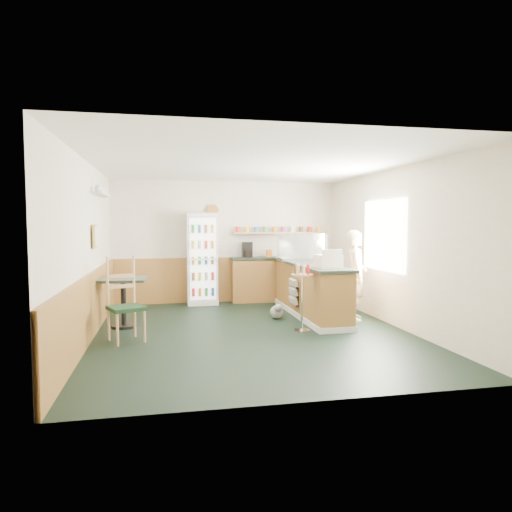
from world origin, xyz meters
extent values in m
plane|color=black|center=(0.00, 0.00, 0.00)|extent=(6.00, 6.00, 0.00)
cube|color=beige|center=(0.00, 3.01, 1.35)|extent=(5.00, 0.02, 2.70)
cube|color=beige|center=(-2.51, 0.00, 1.35)|extent=(0.02, 6.00, 2.70)
cube|color=beige|center=(2.51, 0.00, 1.35)|extent=(0.02, 6.00, 2.70)
cube|color=white|center=(0.00, 0.00, 2.71)|extent=(5.00, 6.00, 0.02)
cube|color=#A16834|center=(0.00, 2.97, 0.50)|extent=(4.98, 0.05, 1.00)
cube|color=#A16834|center=(-2.47, 0.00, 0.50)|extent=(0.05, 5.98, 1.00)
cube|color=white|center=(2.46, 0.30, 1.55)|extent=(0.06, 1.45, 1.25)
cube|color=gold|center=(-2.45, 0.50, 1.55)|extent=(0.03, 0.32, 0.38)
cube|color=silver|center=(-2.40, 1.00, 2.25)|extent=(0.18, 1.20, 0.03)
cylinder|color=#9D6627|center=(-0.30, 2.94, 2.05)|extent=(0.26, 0.04, 0.26)
cube|color=#A16834|center=(1.35, 1.07, 0.47)|extent=(0.60, 2.95, 0.95)
cube|color=silver|center=(1.35, 1.07, 0.05)|extent=(0.64, 2.97, 0.10)
cube|color=#27362D|center=(1.35, 1.08, 0.98)|extent=(0.68, 3.01, 0.05)
cube|color=#A16834|center=(1.20, 2.80, 0.47)|extent=(2.20, 0.38, 0.95)
cube|color=#27362D|center=(1.20, 2.80, 0.98)|extent=(2.24, 0.42, 0.05)
cube|color=tan|center=(1.20, 2.88, 1.55)|extent=(2.10, 0.22, 0.04)
cube|color=black|center=(0.45, 2.80, 1.18)|extent=(0.22, 0.18, 0.34)
cylinder|color=#B2664C|center=(0.25, 2.88, 1.63)|extent=(0.10, 0.10, 0.12)
cylinder|color=#B2664C|center=(0.46, 2.88, 1.63)|extent=(0.10, 0.10, 0.12)
cylinder|color=#B2664C|center=(0.67, 2.88, 1.63)|extent=(0.10, 0.10, 0.12)
cylinder|color=#B2664C|center=(0.88, 2.88, 1.63)|extent=(0.10, 0.10, 0.12)
cylinder|color=#B2664C|center=(1.09, 2.88, 1.63)|extent=(0.10, 0.10, 0.12)
cylinder|color=#B2664C|center=(1.31, 2.88, 1.63)|extent=(0.10, 0.10, 0.12)
cylinder|color=#B2664C|center=(1.52, 2.88, 1.63)|extent=(0.10, 0.10, 0.12)
cylinder|color=#B2664C|center=(1.73, 2.88, 1.63)|extent=(0.10, 0.10, 0.12)
cylinder|color=#B2664C|center=(1.94, 2.88, 1.63)|extent=(0.10, 0.10, 0.12)
cylinder|color=#B2664C|center=(2.15, 2.88, 1.63)|extent=(0.10, 0.10, 0.12)
cube|color=white|center=(-0.56, 2.78, 0.99)|extent=(0.66, 0.47, 1.99)
cube|color=white|center=(-0.56, 2.55, 1.00)|extent=(0.55, 0.02, 1.76)
cube|color=silver|center=(-0.56, 2.48, 1.00)|extent=(0.59, 0.02, 1.82)
cube|color=silver|center=(1.35, 1.60, 1.04)|extent=(0.94, 0.49, 0.06)
cube|color=silver|center=(1.35, 1.60, 1.31)|extent=(0.92, 0.47, 0.47)
cube|color=#EEE5C5|center=(1.35, 0.09, 1.12)|extent=(0.39, 0.41, 0.22)
imported|color=tan|center=(2.05, 0.54, 0.82)|extent=(0.55, 0.64, 1.63)
cylinder|color=silver|center=(0.83, -0.13, 0.01)|extent=(0.27, 0.27, 0.02)
cylinder|color=silver|center=(0.83, -0.13, 0.47)|extent=(0.04, 0.04, 0.92)
cylinder|color=tan|center=(0.83, -0.13, 0.92)|extent=(0.35, 0.35, 0.02)
cylinder|color=red|center=(0.93, -0.11, 1.01)|extent=(0.05, 0.05, 0.16)
cylinder|color=red|center=(0.88, -0.04, 1.01)|extent=(0.05, 0.05, 0.16)
cylinder|color=red|center=(0.79, -0.03, 1.01)|extent=(0.05, 0.05, 0.16)
cylinder|color=red|center=(0.72, -0.09, 1.01)|extent=(0.05, 0.05, 0.16)
cylinder|color=red|center=(0.74, -0.19, 1.01)|extent=(0.05, 0.05, 0.16)
cylinder|color=red|center=(0.82, -0.23, 1.01)|extent=(0.05, 0.05, 0.16)
cylinder|color=red|center=(0.90, -0.20, 1.01)|extent=(0.05, 0.05, 0.16)
cube|color=black|center=(1.01, 0.96, 0.25)|extent=(0.05, 0.41, 0.03)
cube|color=beige|center=(0.99, 0.96, 0.32)|extent=(0.09, 0.37, 0.14)
cube|color=black|center=(1.01, 0.96, 0.42)|extent=(0.05, 0.41, 0.03)
cube|color=beige|center=(0.99, 0.96, 0.49)|extent=(0.09, 0.37, 0.14)
cube|color=black|center=(1.01, 0.96, 0.59)|extent=(0.05, 0.41, 0.03)
cube|color=beige|center=(0.99, 0.96, 0.66)|extent=(0.09, 0.37, 0.14)
cylinder|color=black|center=(-2.05, 0.75, 0.02)|extent=(0.44, 0.44, 0.04)
cylinder|color=black|center=(-2.05, 0.75, 0.41)|extent=(0.09, 0.09, 0.76)
cube|color=#27362D|center=(-2.05, 0.75, 0.82)|extent=(0.82, 0.82, 0.04)
cube|color=black|center=(-1.93, -0.24, 0.50)|extent=(0.62, 0.62, 0.06)
cylinder|color=tan|center=(-2.13, -0.45, 0.25)|extent=(0.04, 0.04, 0.49)
cylinder|color=tan|center=(-1.73, -0.45, 0.25)|extent=(0.04, 0.04, 0.49)
cylinder|color=tan|center=(-2.13, -0.04, 0.25)|extent=(0.04, 0.04, 0.49)
cylinder|color=tan|center=(-1.73, -0.04, 0.25)|extent=(0.04, 0.04, 0.49)
cube|color=tan|center=(-1.93, -0.03, 0.88)|extent=(0.41, 0.21, 0.76)
sphere|color=#979691|center=(0.66, 0.92, 0.12)|extent=(0.25, 0.25, 0.25)
sphere|color=#979691|center=(0.66, 0.79, 0.22)|extent=(0.15, 0.15, 0.15)
camera|label=1|loc=(-1.36, -7.18, 1.75)|focal=32.00mm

